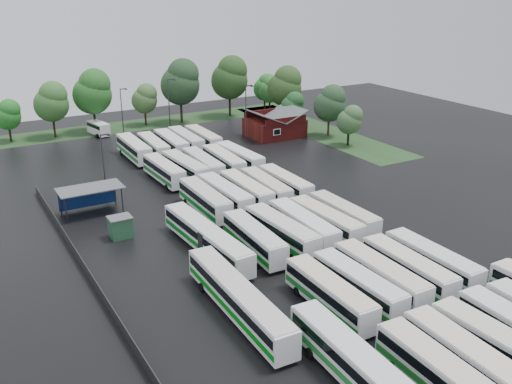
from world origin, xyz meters
TOP-DOWN VIEW (x-y plane):
  - ground at (0.00, 0.00)m, footprint 160.00×160.00m
  - brick_building at (24.00, 42.77)m, footprint 10.07×8.60m
  - wash_shed at (-17.20, 22.02)m, footprint 8.20×4.20m
  - utility_hut at (-16.20, 12.60)m, footprint 2.70×2.20m
  - grass_strip_north at (2.00, 64.80)m, footprint 80.00×10.00m
  - grass_strip_east at (34.00, 42.80)m, footprint 10.00×50.00m
  - west_fence at (-22.20, 8.00)m, footprint 0.10×50.00m
  - bus_r0c0 at (-4.41, -25.96)m, footprint 2.81×11.69m
  - bus_r0c1 at (-1.38, -25.91)m, footprint 2.92×11.93m
  - bus_r0c2 at (1.99, -25.94)m, footprint 2.92×11.82m
  - bus_r1c0 at (-4.45, -12.65)m, footprint 2.62×11.50m
  - bus_r1c1 at (-1.12, -12.65)m, footprint 2.63×11.34m
  - bus_r1c2 at (1.81, -12.47)m, footprint 2.61×11.78m
  - bus_r1c3 at (5.27, -12.69)m, footprint 2.67×11.55m
  - bus_r1c4 at (8.56, -12.73)m, footprint 2.47×11.49m
  - bus_r2c0 at (-4.56, 1.09)m, footprint 2.91×11.51m
  - bus_r2c1 at (-1.01, 1.00)m, footprint 3.02×11.92m
  - bus_r2c2 at (2.03, 1.10)m, footprint 2.79×11.89m
  - bus_r2c3 at (5.11, 0.92)m, footprint 2.93×11.69m
  - bus_r2c4 at (8.26, 1.45)m, footprint 2.51×11.33m
  - bus_r3c0 at (-4.28, 14.49)m, footprint 2.63×11.74m
  - bus_r3c1 at (-1.23, 14.73)m, footprint 2.69×11.83m
  - bus_r3c2 at (2.04, 14.81)m, footprint 2.59×11.60m
  - bus_r3c3 at (5.06, 14.57)m, footprint 2.96×11.42m
  - bus_r3c4 at (8.23, 14.56)m, footprint 2.53×11.28m
  - bus_r4c0 at (-4.43, 28.59)m, footprint 2.65×11.29m
  - bus_r4c1 at (-1.19, 28.13)m, footprint 3.08×11.88m
  - bus_r4c2 at (1.85, 28.21)m, footprint 2.88×11.73m
  - bus_r4c3 at (5.39, 28.06)m, footprint 3.00×11.73m
  - bus_r4c4 at (8.42, 28.48)m, footprint 3.00×11.84m
  - bus_r5c0 at (-4.60, 41.86)m, footprint 2.70×11.95m
  - bus_r5c1 at (-1.19, 41.69)m, footprint 2.96×11.49m
  - bus_r5c2 at (2.13, 41.83)m, footprint 2.98×11.80m
  - bus_r5c3 at (5.12, 42.33)m, footprint 2.78×11.75m
  - bus_r5c4 at (8.45, 42.22)m, footprint 2.59×11.45m
  - artic_bus_west_a at (-9.07, -23.25)m, footprint 3.18×17.55m
  - artic_bus_west_b at (-9.09, 3.83)m, footprint 3.14×17.17m
  - artic_bus_west_c at (-12.14, -9.26)m, footprint 2.93×17.45m
  - minibus at (-5.39, 60.82)m, footprint 3.21×6.16m
  - tree_north_0 at (-20.93, 64.33)m, footprint 4.89×4.89m
  - tree_north_1 at (-13.03, 63.43)m, footprint 6.54×6.54m
  - tree_north_2 at (-4.99, 63.80)m, footprint 7.59×7.59m
  - tree_north_3 at (5.58, 63.97)m, footprint 5.27×5.27m
  - tree_north_4 at (12.98, 62.10)m, footprint 8.17×8.17m
  - tree_north_5 at (24.72, 62.42)m, footprint 8.07×8.07m
  - tree_north_6 at (34.07, 63.01)m, footprint 5.22×5.22m
  - tree_east_0 at (32.46, 30.40)m, footprint 4.58×4.54m
  - tree_east_1 at (33.35, 37.63)m, footprint 6.07×6.07m
  - tree_east_2 at (30.25, 45.92)m, footprint 4.63×4.60m
  - tree_east_3 at (32.39, 52.07)m, footprint 7.20×7.20m
  - tree_east_4 at (34.04, 60.73)m, footprint 5.06×5.06m
  - lamp_post_ne at (16.87, 41.15)m, footprint 1.66×0.32m
  - lamp_post_nw at (-14.10, 25.27)m, footprint 1.45×0.28m
  - lamp_post_back_w at (-1.77, 56.03)m, footprint 1.47×0.29m
  - lamp_post_back_e at (6.80, 53.49)m, footprint 1.69×0.33m
  - puddle_0 at (-2.27, -20.75)m, footprint 6.41×6.41m
  - puddle_2 at (-6.43, 1.08)m, footprint 7.36×7.36m
  - puddle_3 at (5.25, -1.74)m, footprint 3.55×3.55m
  - puddle_4 at (11.50, -19.60)m, footprint 2.49×2.49m

SIDE VIEW (x-z plane):
  - ground at x=0.00m, z-range 0.00..0.00m
  - puddle_0 at x=-2.27m, z-range 0.00..0.01m
  - puddle_2 at x=-6.43m, z-range 0.00..0.01m
  - puddle_3 at x=5.25m, z-range 0.00..0.01m
  - puddle_4 at x=11.50m, z-range 0.00..0.01m
  - grass_strip_north at x=2.00m, z-range 0.00..0.01m
  - grass_strip_east at x=34.00m, z-range 0.00..0.01m
  - west_fence at x=-22.20m, z-range 0.00..1.20m
  - utility_hut at x=-16.20m, z-range 0.01..2.63m
  - minibus at x=-5.39m, z-range 0.14..2.70m
  - bus_r4c0 at x=-4.43m, z-range 0.16..3.28m
  - bus_r3c4 at x=8.23m, z-range 0.16..3.29m
  - bus_r1c1 at x=-1.12m, z-range 0.16..3.30m
  - bus_r2c4 at x=8.26m, z-range 0.16..3.30m
  - bus_r3c3 at x=5.06m, z-range 0.16..3.31m
  - bus_r5c1 at x=-1.19m, z-range 0.16..3.33m
  - bus_r2c0 at x=-4.56m, z-range 0.16..3.34m
  - bus_r5c4 at x=8.45m, z-range 0.16..3.34m
  - bus_r1c0 at x=-4.45m, z-range 0.16..3.35m
  - artic_bus_west_b at x=-9.09m, z-range 0.17..3.34m
  - bus_r1c4 at x=8.56m, z-range 0.16..3.36m
  - bus_r1c3 at x=5.27m, z-range 0.16..3.36m
  - bus_r3c2 at x=2.04m, z-range 0.16..3.38m
  - bus_r2c3 at x=5.11m, z-range 0.16..3.39m
  - bus_r0c0 at x=-4.41m, z-range 0.16..3.40m
  - bus_r4c3 at x=5.39m, z-range 0.16..3.40m
  - bus_r4c2 at x=1.85m, z-range 0.16..3.41m
  - artic_bus_west_c at x=-12.14m, z-range 0.18..3.40m
  - bus_r5c3 at x=5.12m, z-range 0.16..3.42m
  - bus_r3c0 at x=-4.28m, z-range 0.16..3.42m
  - bus_r5c2 at x=2.13m, z-range 0.16..3.42m
  - bus_r0c2 at x=1.99m, z-range 0.16..3.43m
  - artic_bus_west_a at x=-9.07m, z-range 0.18..3.42m
  - bus_r4c4 at x=8.42m, z-range 0.16..3.43m
  - bus_r1c2 at x=1.81m, z-range 0.16..3.44m
  - bus_r4c1 at x=-1.19m, z-range 0.16..3.44m
  - bus_r3c1 at x=-1.23m, z-range 0.16..3.45m
  - bus_r2c1 at x=-1.01m, z-range 0.16..3.46m
  - bus_r2c2 at x=2.03m, z-range 0.16..3.46m
  - bus_r0c1 at x=-1.38m, z-range 0.16..3.46m
  - bus_r5c0 at x=-4.60m, z-range 0.17..3.48m
  - brick_building at x=24.00m, z-range -0.83..4.56m
  - wash_shed at x=-17.20m, z-range 1.20..4.78m
  - tree_east_0 at x=32.46m, z-range 1.07..8.60m
  - tree_east_2 at x=30.25m, z-range 1.09..8.71m
  - tree_north_0 at x=-20.93m, z-range 1.16..9.25m
  - tree_east_4 at x=34.04m, z-range 1.20..9.58m
  - lamp_post_nw at x=-14.10m, z-range 0.76..10.19m
  - lamp_post_back_w at x=-1.77m, z-range 0.77..10.31m
  - tree_north_6 at x=34.07m, z-range 1.24..9.88m
  - tree_north_3 at x=5.58m, z-range 1.25..9.97m
  - lamp_post_ne at x=16.87m, z-range 0.87..11.67m
  - lamp_post_back_e at x=6.80m, z-range 0.89..11.88m
  - tree_east_1 at x=33.35m, z-range 1.44..11.50m
  - tree_north_1 at x=-13.03m, z-range 1.55..12.39m
  - tree_east_3 at x=32.39m, z-range 1.71..13.64m
  - tree_north_2 at x=-4.99m, z-range 1.80..14.37m
  - tree_north_5 at x=24.72m, z-range 1.92..15.29m
  - tree_north_4 at x=12.98m, z-range 1.94..15.47m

